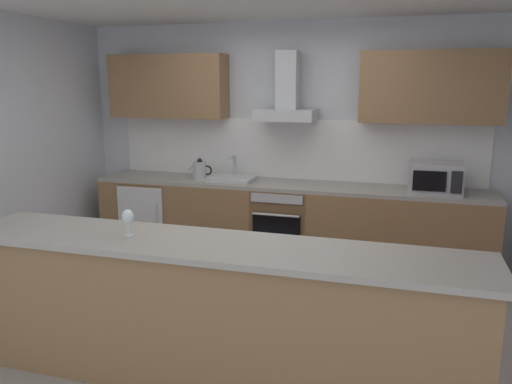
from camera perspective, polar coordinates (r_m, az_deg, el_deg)
The scene contains 13 objects.
ground at distance 4.33m, azimuth -1.64°, elevation -14.80°, with size 5.80×4.69×0.02m, color gray.
wall_back at distance 5.74m, azimuth 4.26°, elevation 5.60°, with size 5.80×0.12×2.60m, color silver.
backsplash_tile at distance 5.68m, azimuth 4.09°, elevation 4.82°, with size 4.08×0.02×0.66m, color white.
counter_back at distance 5.54m, azimuth 3.27°, elevation -3.60°, with size 4.23×0.60×0.90m.
counter_island at distance 3.40m, azimuth -5.03°, elevation -13.40°, with size 3.45×0.64×0.97m.
upper_cabinets at distance 5.48m, azimuth 3.83°, elevation 11.68°, with size 4.17×0.32×0.70m.
oven at distance 5.52m, azimuth 3.02°, elevation -3.56°, with size 0.60×0.62×0.80m.
refrigerator at distance 6.07m, azimuth -11.52°, elevation -2.67°, with size 0.58×0.60×0.85m.
microwave at distance 5.22m, azimuth 19.45°, elevation 1.50°, with size 0.50×0.38×0.30m.
sink at distance 5.58m, azimuth -2.80°, elevation 1.57°, with size 0.50×0.40×0.26m.
kettle at distance 5.65m, azimuth -6.30°, elevation 2.44°, with size 0.29×0.15×0.24m.
range_hood at distance 5.44m, azimuth 3.50°, elevation 10.39°, with size 0.62×0.45×0.72m.
wine_glass at distance 3.43m, azimuth -14.17°, elevation -2.79°, with size 0.08×0.08×0.18m.
Camera 1 is at (1.22, -3.67, 1.96)m, focal length 35.69 mm.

